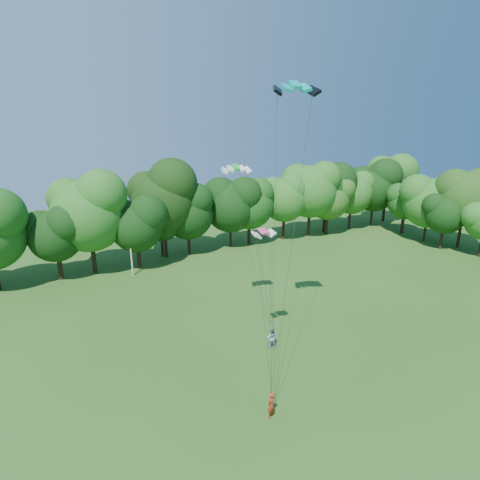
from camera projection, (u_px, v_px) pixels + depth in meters
name	position (u px, v px, depth m)	size (l,w,h in m)	color
ground	(309.00, 459.00, 20.86)	(160.00, 160.00, 0.00)	#215015
utility_pole	(130.00, 246.00, 45.41)	(1.41, 0.63, 7.47)	silver
kite_flyer_left	(271.00, 405.00, 23.64)	(0.65, 0.43, 1.78)	#AC2D16
kite_flyer_right	(271.00, 337.00, 31.15)	(0.93, 0.72, 1.90)	#9AB3D5
kite_teal	(295.00, 85.00, 25.65)	(3.42, 2.28, 0.69)	#05A699
kite_green	(236.00, 167.00, 31.37)	(2.63, 1.62, 0.47)	green
kite_pink	(264.00, 231.00, 27.82)	(1.82, 0.93, 0.30)	#FF467F
tree_back_center	(163.00, 196.00, 50.84)	(9.55, 9.55, 13.89)	black
tree_back_east	(329.00, 193.00, 62.63)	(7.82, 7.82, 11.37)	#312213
tree_flank_east	(466.00, 195.00, 55.04)	(8.92, 8.92, 12.97)	#382916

